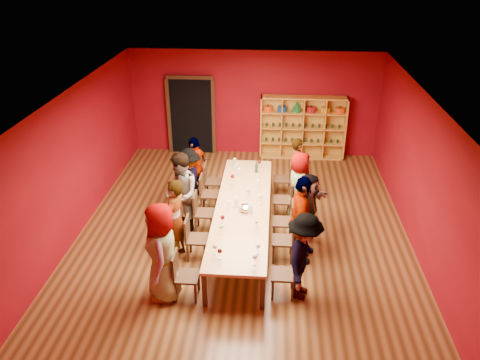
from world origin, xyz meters
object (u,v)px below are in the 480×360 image
Objects in this scene: shelving_unit at (303,124)px; person_left_1 at (175,220)px; chair_person_right_0 at (288,271)px; person_right_0 at (304,257)px; person_right_3 at (299,186)px; wine_bottle at (256,168)px; chair_person_left_3 at (206,192)px; spittoon_bowl at (246,208)px; person_left_0 at (162,252)px; person_left_3 at (189,180)px; person_right_1 at (301,220)px; chair_person_left_0 at (182,273)px; chair_person_right_4 at (286,177)px; chair_person_right_3 at (286,198)px; chair_person_left_2 at (201,210)px; chair_person_right_2 at (287,219)px; person_left_4 at (196,168)px; person_right_2 at (308,209)px; chair_person_right_1 at (287,238)px; chair_person_left_4 at (210,179)px; chair_person_left_1 at (193,236)px; tasting_table at (243,208)px; person_right_4 at (297,167)px; person_left_2 at (181,193)px.

person_left_1 is at bearing -117.28° from shelving_unit.
person_right_0 is (0.26, 0.00, 0.32)m from chair_person_right_0.
person_right_3 is 5.55× the size of wine_bottle.
chair_person_left_3 is 1.59m from spittoon_bowl.
person_left_3 is (-0.07, 2.96, -0.14)m from person_left_0.
person_right_1 is 1.20m from spittoon_bowl.
chair_person_right_4 is (1.82, 3.87, 0.00)m from chair_person_left_0.
chair_person_left_2 is at bearing -159.00° from chair_person_right_3.
person_right_0 is 1.84× the size of chair_person_right_2.
person_left_0 is at bearing 19.27° from person_left_4.
chair_person_right_4 is (1.82, 1.74, 0.00)m from chair_person_left_2.
person_right_1 reaches higher than person_right_2.
chair_person_right_1 is (0.00, 1.04, 0.00)m from chair_person_right_0.
shelving_unit is at bearing 69.78° from chair_person_left_0.
chair_person_left_3 is at bearing 46.50° from person_left_4.
chair_person_left_2 is at bearing -90.00° from chair_person_left_4.
person_left_0 is at bearing 16.86° from person_left_1.
chair_person_left_1 is 1.82m from chair_person_right_1.
chair_person_left_2 is 2.22m from person_right_3.
chair_person_left_1 is at bearing 80.52° from person_right_0.
shelving_unit is 1.47× the size of person_right_0.
chair_person_left_0 is 0.58× the size of person_left_3.
wine_bottle is at bearing 113.13° from chair_person_right_2.
person_left_3 is at bearing 141.80° from tasting_table.
spittoon_bowl is at bearing 129.77° from person_right_3.
spittoon_bowl is at bearing 145.72° from person_right_4.
chair_person_right_2 reaches higher than tasting_table.
person_right_3 reaches higher than spittoon_bowl.
chair_person_left_0 is 1.83m from chair_person_right_0.
chair_person_right_1 is 0.68m from chair_person_right_2.
chair_person_right_1 is at bearing 90.02° from person_right_1.
chair_person_left_4 is at bearing 90.00° from chair_person_left_2.
chair_person_right_3 is at bearing -23.11° from chair_person_left_4.
person_left_2 reaches higher than tasting_table.
chair_person_left_3 is 2.03m from chair_person_right_4.
chair_person_right_3 is 3.17× the size of spittoon_bowl.
person_left_0 is 2.05× the size of chair_person_right_2.
wine_bottle reaches higher than chair_person_left_2.
person_right_2 is (0.41, -0.00, 0.27)m from chair_person_right_2.
spittoon_bowl reaches higher than chair_person_right_2.
chair_person_left_1 is 0.54× the size of person_right_0.
person_left_1 is 1.10× the size of person_left_3.
chair_person_left_0 is at bearing -122.81° from chair_person_right_3.
chair_person_left_3 is 0.59× the size of person_right_4.
person_right_1 is at bearing 107.29° from person_left_0.
chair_person_right_2 is (1.82, -1.70, 0.00)m from chair_person_left_4.
chair_person_right_0 is 0.56× the size of person_right_3.
person_right_1 is at bearing -40.15° from chair_person_left_3.
person_left_3 is at bearing 141.68° from chair_person_right_1.
chair_person_left_2 and chair_person_right_1 have the same top height.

